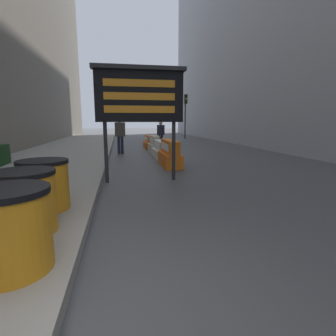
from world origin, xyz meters
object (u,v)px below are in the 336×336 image
barrel_drum_middle (24,202)px  jersey_barrier_white (160,150)px  message_board (140,96)px  jersey_barrier_cream (154,145)px  barrel_drum_foreground (9,230)px  traffic_cone_mid (165,150)px  jersey_barrier_orange_far (150,143)px  pedestrian_worker (161,132)px  traffic_light_near_curb (118,105)px  barrel_drum_back (44,185)px  traffic_light_far_side (185,107)px  pedestrian_passerby (120,133)px  traffic_cone_near (169,147)px  jersey_barrier_orange_near (170,155)px

barrel_drum_middle → jersey_barrier_white: size_ratio=0.41×
message_board → jersey_barrier_cream: message_board is taller
barrel_drum_foreground → traffic_cone_mid: barrel_drum_foreground is taller
jersey_barrier_cream → jersey_barrier_orange_far: 2.20m
pedestrian_worker → barrel_drum_middle: bearing=131.9°
barrel_drum_foreground → traffic_light_near_curb: bearing=87.0°
jersey_barrier_white → jersey_barrier_orange_far: size_ratio=0.97×
barrel_drum_middle → barrel_drum_back: bearing=90.3°
traffic_light_far_side → pedestrian_passerby: (-6.01, -10.61, -1.85)m
pedestrian_worker → traffic_light_near_curb: bearing=-8.4°
barrel_drum_foreground → traffic_cone_mid: 9.87m
traffic_light_far_side → pedestrian_passerby: size_ratio=2.23×
message_board → jersey_barrier_white: (1.24, 4.61, -1.93)m
message_board → traffic_cone_near: bearing=72.9°
barrel_drum_back → pedestrian_passerby: 8.93m
barrel_drum_back → jersey_barrier_white: 7.77m
barrel_drum_middle → traffic_cone_near: bearing=69.2°
barrel_drum_back → message_board: message_board is taller
barrel_drum_back → traffic_cone_mid: (3.30, 7.46, -0.28)m
barrel_drum_back → jersey_barrier_white: (3.04, 7.14, -0.25)m
barrel_drum_back → message_board: size_ratio=0.28×
traffic_light_near_curb → pedestrian_passerby: traffic_light_near_curb is taller
message_board → jersey_barrier_cream: size_ratio=1.76×
traffic_light_near_curb → jersey_barrier_orange_far: bearing=-73.4°
message_board → jersey_barrier_orange_near: 3.19m
pedestrian_worker → barrel_drum_back: bearing=130.6°
traffic_light_far_side → traffic_cone_mid: bearing=-108.4°
barrel_drum_middle → barrel_drum_back: (-0.01, 0.95, 0.00)m
pedestrian_passerby → pedestrian_worker: bearing=56.6°
traffic_light_far_side → message_board: bearing=-108.0°
message_board → traffic_cone_near: 7.11m
traffic_cone_mid → pedestrian_passerby: size_ratio=0.34×
jersey_barrier_orange_far → pedestrian_worker: bearing=10.3°
barrel_drum_back → jersey_barrier_orange_near: (3.04, 4.82, -0.17)m
pedestrian_passerby → traffic_cone_near: bearing=14.1°
barrel_drum_middle → traffic_light_far_side: (7.28, 20.38, 2.34)m
jersey_barrier_orange_far → traffic_light_near_curb: traffic_light_near_curb is taller
pedestrian_worker → pedestrian_passerby: bearing=106.5°
traffic_cone_near → traffic_light_near_curb: (-2.61, 8.54, 2.63)m
jersey_barrier_cream → traffic_cone_mid: (0.26, -1.77, -0.08)m
jersey_barrier_white → jersey_barrier_cream: (0.00, 2.09, 0.05)m
pedestrian_passerby → message_board: bearing=-76.6°
barrel_drum_foreground → message_board: 5.01m
barrel_drum_back → traffic_cone_near: (3.81, 9.06, -0.29)m
barrel_drum_foreground → barrel_drum_back: 1.90m
jersey_barrier_orange_far → traffic_light_near_curb: (-1.84, 6.17, 2.60)m
message_board → pedestrian_passerby: (-0.52, 6.29, -1.20)m
jersey_barrier_orange_far → traffic_cone_mid: bearing=-86.2°
jersey_barrier_orange_near → traffic_cone_near: (0.77, 4.25, -0.12)m
jersey_barrier_orange_far → pedestrian_worker: (0.71, 0.13, 0.62)m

